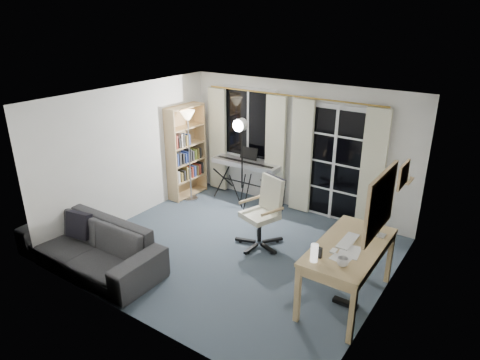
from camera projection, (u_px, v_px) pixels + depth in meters
name	position (u px, v px, depth m)	size (l,w,h in m)	color
floor	(235.00, 252.00, 6.76)	(4.50, 4.00, 0.02)	#384452
window	(249.00, 124.00, 8.27)	(1.20, 0.08, 1.40)	white
french_door	(334.00, 164.00, 7.49)	(1.32, 0.09, 2.11)	white
curtains	(287.00, 153.00, 7.86)	(3.60, 0.07, 2.13)	gold
bookshelf	(184.00, 154.00, 8.52)	(0.33, 0.87, 1.85)	tan
torchiere_lamp	(188.00, 129.00, 8.09)	(0.35, 0.35, 1.80)	#B2B2B7
keyboard_piano	(246.00, 165.00, 8.27)	(1.40, 0.69, 1.01)	black
studio_light	(240.00, 136.00, 7.69)	(0.32, 0.36, 1.80)	black
office_chair	(266.00, 206.00, 6.75)	(0.79, 0.79, 1.13)	black
desk	(349.00, 252.00, 5.36)	(0.77, 1.53, 0.82)	tan
monitor	(380.00, 214.00, 5.45)	(0.20, 0.59, 0.51)	silver
desk_clutter	(336.00, 264.00, 5.24)	(0.48, 0.93, 1.04)	white
mug	(343.00, 261.00, 4.87)	(0.13, 0.11, 0.13)	silver
wall_mirror	(380.00, 203.00, 4.75)	(0.04, 0.94, 0.74)	tan
framed_print	(403.00, 175.00, 5.41)	(0.03, 0.42, 0.32)	tan
wall_shelf	(406.00, 176.00, 5.91)	(0.16, 0.30, 0.18)	tan
sofa	(88.00, 239.00, 6.20)	(2.34, 0.72, 0.91)	#272729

